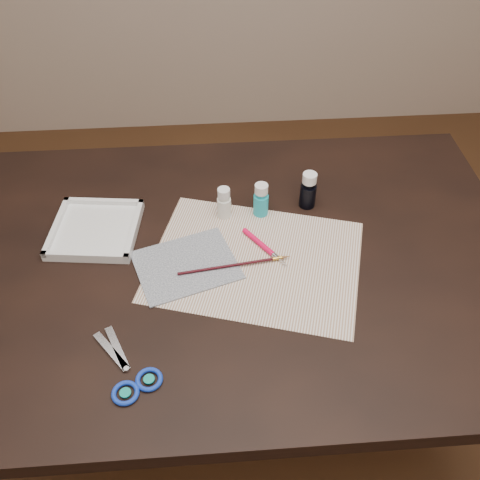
{
  "coord_description": "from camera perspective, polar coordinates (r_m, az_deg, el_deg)",
  "views": [
    {
      "loc": [
        -0.06,
        -0.84,
        1.62
      ],
      "look_at": [
        0.0,
        0.0,
        0.8
      ],
      "focal_mm": 40.0,
      "sensor_mm": 36.0,
      "label": 1
    }
  ],
  "objects": [
    {
      "name": "paint_bottle_cyan",
      "position": [
        1.28,
        2.25,
        4.32
      ],
      "size": [
        0.04,
        0.04,
        0.09
      ],
      "primitive_type": "cylinder",
      "rotation": [
        0.0,
        0.0,
        -0.02
      ],
      "color": "#1DACBE",
      "rests_on": "table"
    },
    {
      "name": "ground",
      "position": [
        1.83,
        0.0,
        -18.37
      ],
      "size": [
        3.5,
        3.5,
        0.02
      ],
      "primitive_type": "cube",
      "color": "#422614",
      "rests_on": "ground"
    },
    {
      "name": "paper",
      "position": [
        1.2,
        1.68,
        -2.2
      ],
      "size": [
        0.54,
        0.46,
        0.0
      ],
      "primitive_type": "cube",
      "rotation": [
        0.0,
        0.0,
        -0.29
      ],
      "color": "silver",
      "rests_on": "table"
    },
    {
      "name": "paintbrush",
      "position": [
        1.18,
        -0.52,
        -2.66
      ],
      "size": [
        0.25,
        0.04,
        0.01
      ],
      "primitive_type": null,
      "rotation": [
        0.0,
        0.0,
        0.14
      ],
      "color": "black",
      "rests_on": "canvas"
    },
    {
      "name": "canvas",
      "position": [
        1.19,
        -5.75,
        -2.67
      ],
      "size": [
        0.26,
        0.23,
        0.0
      ],
      "primitive_type": "cube",
      "rotation": [
        0.0,
        0.0,
        0.32
      ],
      "color": "black",
      "rests_on": "paper"
    },
    {
      "name": "scissors",
      "position": [
        1.05,
        -12.82,
        -12.8
      ],
      "size": [
        0.2,
        0.22,
        0.01
      ],
      "primitive_type": null,
      "rotation": [
        0.0,
        0.0,
        2.23
      ],
      "color": "silver",
      "rests_on": "table"
    },
    {
      "name": "paint_bottle_navy",
      "position": [
        1.32,
        7.3,
        5.32
      ],
      "size": [
        0.04,
        0.04,
        0.1
      ],
      "primitive_type": "cylinder",
      "rotation": [
        0.0,
        0.0,
        0.03
      ],
      "color": "black",
      "rests_on": "table"
    },
    {
      "name": "table",
      "position": [
        1.5,
        0.0,
        -11.65
      ],
      "size": [
        1.3,
        0.9,
        0.75
      ],
      "primitive_type": "cube",
      "color": "black",
      "rests_on": "ground"
    },
    {
      "name": "palette_tray",
      "position": [
        1.3,
        -15.17,
        1.15
      ],
      "size": [
        0.22,
        0.22,
        0.02
      ],
      "primitive_type": "cube",
      "rotation": [
        0.0,
        0.0,
        -0.12
      ],
      "color": "white",
      "rests_on": "table"
    },
    {
      "name": "paint_bottle_white",
      "position": [
        1.28,
        -1.72,
        3.99
      ],
      "size": [
        0.04,
        0.04,
        0.08
      ],
      "primitive_type": "cylinder",
      "rotation": [
        0.0,
        0.0,
        -0.06
      ],
      "color": "white",
      "rests_on": "table"
    },
    {
      "name": "craft_knife",
      "position": [
        1.22,
        2.72,
        -0.84
      ],
      "size": [
        0.1,
        0.13,
        0.01
      ],
      "primitive_type": null,
      "rotation": [
        0.0,
        0.0,
        -0.97
      ],
      "color": "#EC0A45",
      "rests_on": "paper"
    }
  ]
}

